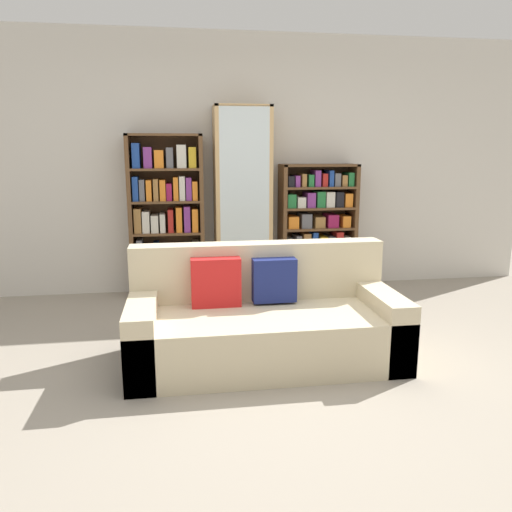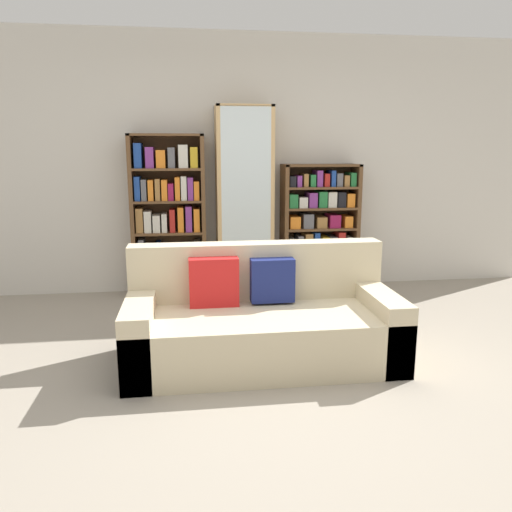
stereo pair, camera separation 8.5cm
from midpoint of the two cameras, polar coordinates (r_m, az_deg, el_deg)
The scene contains 7 objects.
ground_plane at distance 3.28m, azimuth 3.18°, elevation -15.41°, with size 16.00×16.00×0.00m, color gray.
wall_back at distance 5.44m, azimuth -1.79°, elevation 10.34°, with size 6.73×0.06×2.70m.
couch at distance 3.67m, azimuth 1.25°, elevation -7.56°, with size 1.92×0.87×0.82m.
bookshelf_left at distance 5.25m, azimuth -9.49°, elevation 4.22°, with size 0.75×0.32×1.67m.
display_cabinet at distance 5.25m, azimuth -0.89°, elevation 6.08°, with size 0.58×0.36×1.95m.
bookshelf_right at distance 5.46m, azimuth 7.68°, elevation 3.13°, with size 0.82×0.32×1.36m.
wine_bottle at distance 4.63m, azimuth 7.19°, elevation -4.98°, with size 0.09×0.09×0.40m.
Camera 2 is at (-0.52, -2.86, 1.51)m, focal length 35.00 mm.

